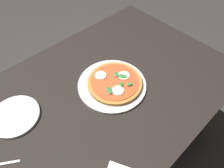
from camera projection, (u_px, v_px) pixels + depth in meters
ground_plane at (103, 146)px, 1.57m from camera, size 6.00×6.00×0.00m
dining_table at (99, 102)px, 1.08m from camera, size 1.50×0.96×0.71m
serving_tray at (112, 84)px, 1.04m from camera, size 0.36×0.36×0.01m
pizza at (115, 82)px, 1.03m from camera, size 0.28×0.28×0.03m
plate_white at (15, 116)px, 0.92m from camera, size 0.23×0.23×0.01m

